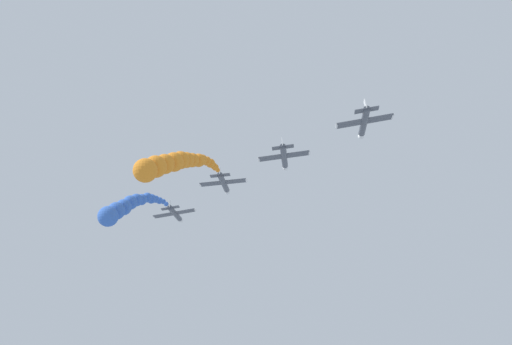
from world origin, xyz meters
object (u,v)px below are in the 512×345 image
at_px(airplane_lead, 175,214).
at_px(airplane_left_inner, 224,183).
at_px(airplane_left_outer, 364,122).
at_px(airplane_right_inner, 284,157).

relative_size(airplane_lead, airplane_left_inner, 1.00).
height_order(airplane_left_inner, airplane_left_outer, airplane_left_outer).
distance_m(airplane_lead, airplane_left_inner, 17.16).
bearing_deg(airplane_left_inner, airplane_left_outer, -34.86).
distance_m(airplane_lead, airplane_right_inner, 32.39).
bearing_deg(airplane_left_inner, airplane_lead, 137.54).
height_order(airplane_left_inner, airplane_right_inner, airplane_right_inner).
xyz_separation_m(airplane_left_inner, airplane_left_outer, (25.97, -18.09, 3.19)).
bearing_deg(airplane_lead, airplane_left_outer, -37.51).
bearing_deg(airplane_left_inner, airplane_right_inner, -35.29).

